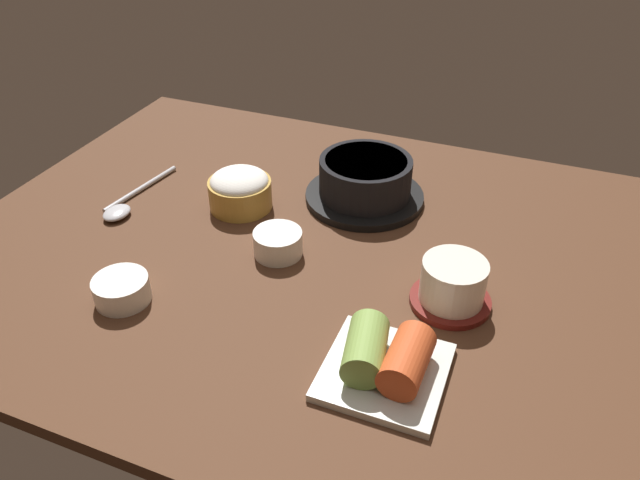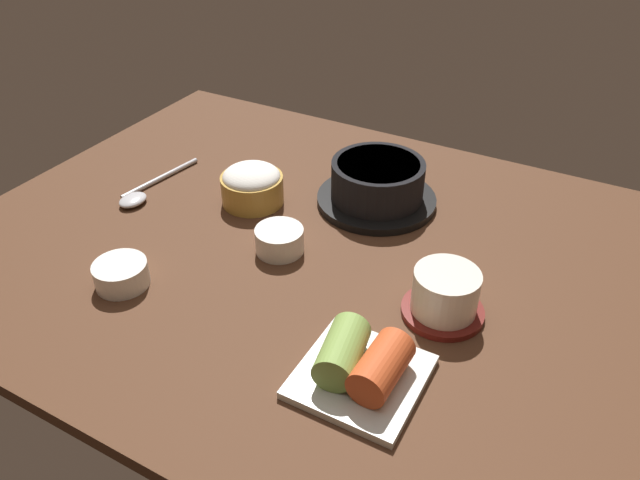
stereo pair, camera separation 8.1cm
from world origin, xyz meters
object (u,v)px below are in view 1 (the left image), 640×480
at_px(stone_pot, 365,181).
at_px(tea_cup_with_saucer, 453,284).
at_px(side_bowl_near, 121,289).
at_px(spoon, 125,205).
at_px(kimchi_plate, 385,361).
at_px(banchan_cup_center, 278,242).
at_px(rice_bowl, 240,189).

bearing_deg(stone_pot, tea_cup_with_saucer, -47.65).
distance_m(side_bowl_near, spoon, 0.22).
bearing_deg(side_bowl_near, kimchi_plate, 0.26).
relative_size(banchan_cup_center, kimchi_plate, 0.52).
xyz_separation_m(side_bowl_near, spoon, (-0.13, 0.18, -0.01)).
distance_m(tea_cup_with_saucer, side_bowl_near, 0.40).
xyz_separation_m(banchan_cup_center, side_bowl_near, (-0.14, -0.16, -0.00)).
height_order(stone_pot, tea_cup_with_saucer, stone_pot).
distance_m(tea_cup_with_saucer, kimchi_plate, 0.15).
xyz_separation_m(tea_cup_with_saucer, spoon, (-0.51, 0.03, -0.02)).
relative_size(banchan_cup_center, spoon, 0.37).
height_order(tea_cup_with_saucer, banchan_cup_center, tea_cup_with_saucer).
relative_size(stone_pot, rice_bowl, 1.92).
xyz_separation_m(stone_pot, kimchi_plate, (0.13, -0.33, -0.01)).
distance_m(banchan_cup_center, spoon, 0.27).
bearing_deg(kimchi_plate, spoon, 159.29).
relative_size(rice_bowl, spoon, 0.53).
bearing_deg(tea_cup_with_saucer, rice_bowl, 163.27).
height_order(rice_bowl, side_bowl_near, rice_bowl).
xyz_separation_m(stone_pot, spoon, (-0.33, -0.16, -0.03)).
height_order(banchan_cup_center, side_bowl_near, banchan_cup_center).
bearing_deg(rice_bowl, stone_pot, 27.65).
bearing_deg(rice_bowl, kimchi_plate, -39.06).
bearing_deg(spoon, rice_bowl, 23.33).
bearing_deg(kimchi_plate, rice_bowl, 140.94).
bearing_deg(rice_bowl, tea_cup_with_saucer, -16.73).
height_order(side_bowl_near, spoon, side_bowl_near).
xyz_separation_m(rice_bowl, tea_cup_with_saucer, (0.34, -0.10, -0.00)).
height_order(tea_cup_with_saucer, kimchi_plate, tea_cup_with_saucer).
height_order(rice_bowl, banchan_cup_center, rice_bowl).
bearing_deg(kimchi_plate, banchan_cup_center, 141.68).
relative_size(rice_bowl, kimchi_plate, 0.74).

